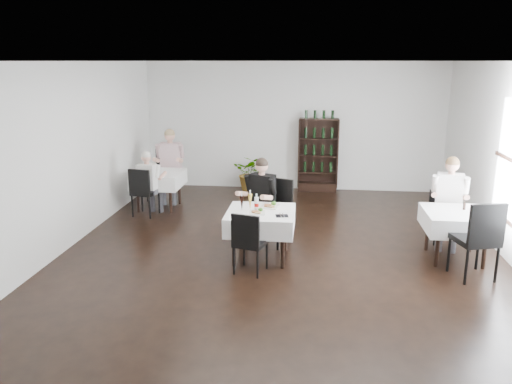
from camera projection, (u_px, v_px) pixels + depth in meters
room_shell at (281, 165)px, 7.43m from camera, size 9.00×9.00×9.00m
wine_shelf at (318, 156)px, 11.68m from camera, size 0.90×0.28×1.75m
main_table at (261, 220)px, 7.69m from camera, size 1.03×1.03×0.77m
left_table at (158, 179)px, 10.35m from camera, size 0.98×0.98×0.77m
right_table at (457, 221)px, 7.65m from camera, size 0.98×0.98×0.77m
potted_tree at (251, 173)px, 11.85m from camera, size 0.86×0.78×0.85m
main_chair_far at (275, 207)px, 8.37m from camera, size 0.66×0.66×1.09m
main_chair_near at (248, 239)px, 7.14m from camera, size 0.52×0.52×0.92m
left_chair_far at (163, 172)px, 11.01m from camera, size 0.63×0.63×1.11m
left_chair_near at (143, 189)px, 9.80m from camera, size 0.52×0.52×0.98m
right_chair_far at (442, 213)px, 8.48m from camera, size 0.43×0.43×0.87m
right_chair_near at (479, 235)px, 6.90m from camera, size 0.65×0.65×1.15m
diner_main at (260, 195)px, 8.26m from camera, size 0.65×0.69×1.46m
diner_left_far at (170, 160)px, 10.80m from camera, size 0.62×0.62×1.59m
diner_left_near at (149, 178)px, 9.82m from camera, size 0.54×0.56×1.32m
diner_right_far at (449, 195)px, 8.14m from camera, size 0.62×0.65×1.51m
plate_far at (270, 206)px, 7.84m from camera, size 0.32×0.32×0.08m
plate_near at (257, 212)px, 7.54m from camera, size 0.26×0.26×0.07m
pilsner_dark at (242, 203)px, 7.65m from camera, size 0.07×0.07×0.29m
pilsner_lager at (250, 201)px, 7.70m from camera, size 0.07×0.07×0.31m
coke_bottle at (257, 204)px, 7.64m from camera, size 0.07×0.07×0.27m
napkin_cutlery at (282, 216)px, 7.40m from camera, size 0.20×0.20×0.02m
pepper_mill at (464, 206)px, 7.71m from camera, size 0.04×0.04×0.11m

